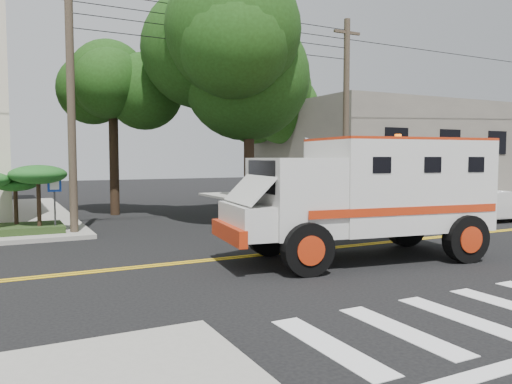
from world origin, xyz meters
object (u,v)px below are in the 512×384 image
parked_sedan (499,206)px  pedestrian_b (404,193)px  pedestrian_a (340,197)px  armored_truck (368,191)px

parked_sedan → pedestrian_b: pedestrian_b is taller
pedestrian_a → pedestrian_b: size_ratio=1.14×
armored_truck → pedestrian_b: armored_truck is taller
armored_truck → pedestrian_b: size_ratio=4.90×
parked_sedan → pedestrian_b: (-0.68, 4.96, 0.24)m
armored_truck → pedestrian_a: bearing=66.0°
armored_truck → parked_sedan: bearing=27.5°
pedestrian_b → pedestrian_a: bearing=49.1°
parked_sedan → pedestrian_a: 6.79m
pedestrian_b → parked_sedan: bearing=131.6°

